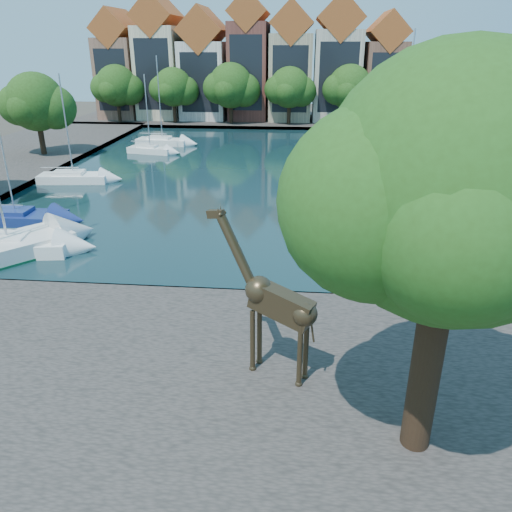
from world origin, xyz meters
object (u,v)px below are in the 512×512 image
at_px(plane_tree, 459,198).
at_px(sailboat_left_a, 8,243).
at_px(giraffe_statue, 273,301).
at_px(sailboat_right_a, 441,207).

relative_size(plane_tree, sailboat_left_a, 0.99).
height_order(plane_tree, giraffe_statue, plane_tree).
relative_size(plane_tree, sailboat_right_a, 1.03).
bearing_deg(sailboat_left_a, plane_tree, -33.55).
bearing_deg(plane_tree, giraffe_statue, 145.86).
bearing_deg(sailboat_right_a, sailboat_left_a, -160.67).
distance_m(giraffe_statue, sailboat_right_a, 21.75).
bearing_deg(sailboat_right_a, giraffe_statue, -118.30).
bearing_deg(sailboat_left_a, sailboat_right_a, 19.33).
relative_size(sailboat_left_a, sailboat_right_a, 1.04).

